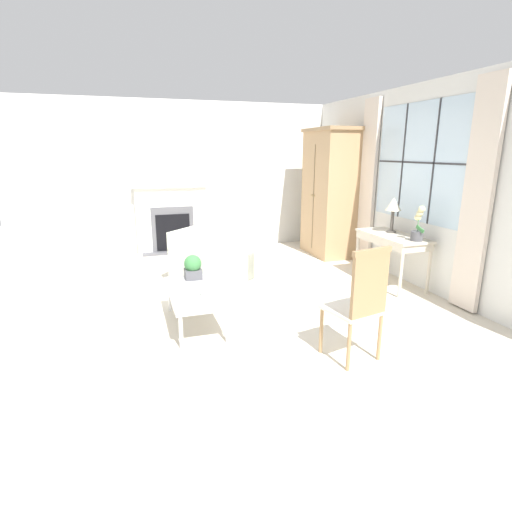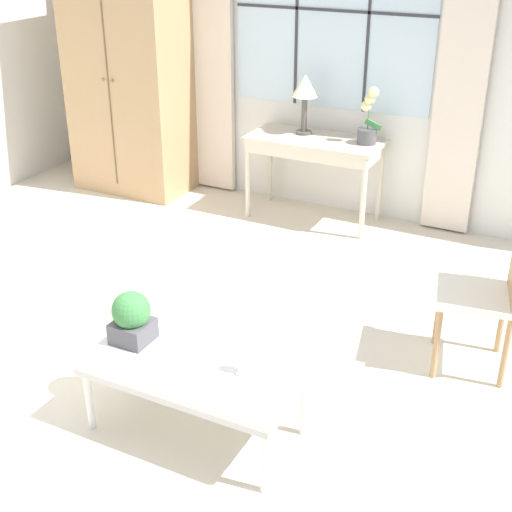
{
  "view_description": "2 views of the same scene",
  "coord_description": "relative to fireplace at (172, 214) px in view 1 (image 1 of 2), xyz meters",
  "views": [
    {
      "loc": [
        4.75,
        -0.9,
        1.9
      ],
      "look_at": [
        0.71,
        0.4,
        0.78
      ],
      "focal_mm": 28.0,
      "sensor_mm": 36.0,
      "label": 1
    },
    {
      "loc": [
        2.24,
        -2.8,
        2.5
      ],
      "look_at": [
        0.74,
        0.13,
        0.89
      ],
      "focal_mm": 50.0,
      "sensor_mm": 36.0,
      "label": 2
    }
  ],
  "objects": [
    {
      "name": "fireplace",
      "position": [
        0.0,
        0.0,
        0.0
      ],
      "size": [
        0.34,
        1.39,
        2.18
      ],
      "color": "#515156",
      "rests_on": "ground_plane"
    },
    {
      "name": "side_chair_wooden",
      "position": [
        4.75,
        1.15,
        -0.13
      ],
      "size": [
        0.52,
        0.52,
        1.1
      ],
      "color": "white",
      "rests_on": "ground_plane"
    },
    {
      "name": "coffee_table",
      "position": [
        3.51,
        -0.14,
        -0.36
      ],
      "size": [
        1.13,
        0.57,
        0.42
      ],
      "color": "silver",
      "rests_on": "ground_plane"
    },
    {
      "name": "wall_back_windowed",
      "position": [
        2.91,
        3.15,
        0.67
      ],
      "size": [
        7.2,
        0.14,
        2.8
      ],
      "color": "silver",
      "rests_on": "ground_plane"
    },
    {
      "name": "armoire",
      "position": [
        1.06,
        2.76,
        0.41
      ],
      "size": [
        1.16,
        0.7,
        2.29
      ],
      "color": "tan",
      "rests_on": "ground_plane"
    },
    {
      "name": "console_table",
      "position": [
        2.93,
        2.81,
        -0.09
      ],
      "size": [
        1.15,
        0.53,
        0.74
      ],
      "color": "beige",
      "rests_on": "ground_plane"
    },
    {
      "name": "potted_orchid",
      "position": [
        3.37,
        2.86,
        0.18
      ],
      "size": [
        0.2,
        0.16,
        0.47
      ],
      "color": "#4C4C51",
      "rests_on": "console_table"
    },
    {
      "name": "table_lamp",
      "position": [
        2.79,
        2.88,
        0.38
      ],
      "size": [
        0.23,
        0.23,
        0.51
      ],
      "color": "#4C4742",
      "rests_on": "console_table"
    },
    {
      "name": "wall_left",
      "position": [
        -0.12,
        0.73,
        0.66
      ],
      "size": [
        0.06,
        7.2,
        2.8
      ],
      "primitive_type": "cube",
      "color": "silver",
      "rests_on": "ground_plane"
    },
    {
      "name": "armchair_upholstered",
      "position": [
        2.05,
        0.32,
        -0.47
      ],
      "size": [
        1.28,
        1.28,
        0.79
      ],
      "color": "beige",
      "rests_on": "ground_plane"
    },
    {
      "name": "pillar_candle",
      "position": [
        3.76,
        -0.09,
        -0.26
      ],
      "size": [
        0.09,
        0.09,
        0.14
      ],
      "color": "silver",
      "rests_on": "coffee_table"
    },
    {
      "name": "ground_plane",
      "position": [
        2.91,
        0.13,
        -0.74
      ],
      "size": [
        14.0,
        14.0,
        0.0
      ],
      "primitive_type": "plane",
      "color": "beige"
    },
    {
      "name": "potted_plant_small",
      "position": [
        3.1,
        -0.1,
        -0.18
      ],
      "size": [
        0.21,
        0.21,
        0.29
      ],
      "color": "#4C4C51",
      "rests_on": "coffee_table"
    }
  ]
}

